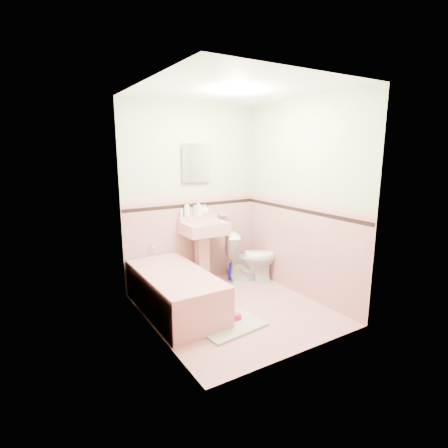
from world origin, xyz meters
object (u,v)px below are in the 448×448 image
shoe (233,317)px  toilet (251,257)px  soap_bottle_right (205,210)px  soap_bottle_left (187,209)px  medicine_cabinet (196,163)px  bucket (234,272)px  bathtub (175,293)px  sink (204,254)px  soap_bottle_mid (198,208)px

shoe → toilet: bearing=48.3°
soap_bottle_right → toilet: 0.96m
soap_bottle_left → toilet: bearing=-24.8°
toilet → shoe: (-0.91, -0.94, -0.30)m
toilet → shoe: bearing=158.7°
medicine_cabinet → bucket: bearing=-25.0°
bathtub → sink: size_ratio=1.64×
medicine_cabinet → toilet: size_ratio=0.62×
sink → shoe: 1.23m
bathtub → soap_bottle_right: 1.35m
soap_bottle_mid → shoe: 1.69m
soap_bottle_left → soap_bottle_right: bearing=0.0°
sink → bucket: size_ratio=4.11×
medicine_cabinet → bucket: medicine_cabinet is taller
bathtub → sink: 0.89m
medicine_cabinet → bucket: (0.49, -0.23, -1.59)m
bathtub → soap_bottle_mid: size_ratio=6.97×
medicine_cabinet → bucket: size_ratio=1.99×
toilet → bucket: 0.35m
bathtub → medicine_cabinet: size_ratio=3.38×
medicine_cabinet → shoe: (-0.25, -1.35, -1.64)m
soap_bottle_right → bucket: size_ratio=0.66×
soap_bottle_left → soap_bottle_right: size_ratio=1.49×
sink → toilet: sink is taller
medicine_cabinet → soap_bottle_mid: 0.62m
bucket → medicine_cabinet: bearing=155.0°
medicine_cabinet → soap_bottle_right: bearing=-14.7°
soap_bottle_right → medicine_cabinet: bearing=165.3°
sink → soap_bottle_mid: (0.01, 0.18, 0.63)m
bathtub → bucket: bearing=23.6°
soap_bottle_left → shoe: bearing=-93.7°
sink → shoe: (-0.25, -1.14, -0.40)m
sink → soap_bottle_mid: 0.65m
soap_bottle_right → bucket: soap_bottle_right is taller
bucket → shoe: bearing=-123.5°
soap_bottle_mid → soap_bottle_right: bearing=0.0°
medicine_cabinet → soap_bottle_left: 0.64m
medicine_cabinet → toilet: (0.66, -0.41, -1.34)m
medicine_cabinet → soap_bottle_left: medicine_cabinet is taller
bucket → shoe: size_ratio=1.35×
soap_bottle_right → shoe: bearing=-105.5°
bathtub → toilet: bearing=13.9°
soap_bottle_left → bathtub: bearing=-126.0°
soap_bottle_right → bathtub: bearing=-138.2°
soap_bottle_mid → toilet: size_ratio=0.30×
soap_bottle_left → bucket: 1.19m
soap_bottle_left → bucket: bearing=-16.9°
soap_bottle_left → shoe: soap_bottle_left is taller
bathtub → shoe: size_ratio=9.10×
sink → bucket: sink is taller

